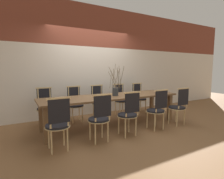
% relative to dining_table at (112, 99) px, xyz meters
% --- Properties ---
extents(ground_plane, '(16.00, 16.00, 0.00)m').
position_rel_dining_table_xyz_m(ground_plane, '(0.00, 0.00, -0.65)').
color(ground_plane, brown).
extents(wall_rear, '(12.00, 0.06, 3.20)m').
position_rel_dining_table_xyz_m(wall_rear, '(0.00, 1.28, 0.95)').
color(wall_rear, beige).
rests_on(wall_rear, ground_plane).
extents(dining_table, '(3.33, 0.92, 0.72)m').
position_rel_dining_table_xyz_m(dining_table, '(0.00, 0.00, 0.00)').
color(dining_table, brown).
rests_on(dining_table, ground_plane).
extents(chair_near_leftend, '(0.42, 0.42, 0.92)m').
position_rel_dining_table_xyz_m(chair_near_leftend, '(-1.42, -0.76, -0.16)').
color(chair_near_leftend, black).
rests_on(chair_near_leftend, ground_plane).
extents(chair_near_left, '(0.42, 0.42, 0.92)m').
position_rel_dining_table_xyz_m(chair_near_left, '(-0.67, -0.76, -0.16)').
color(chair_near_left, black).
rests_on(chair_near_left, ground_plane).
extents(chair_near_center, '(0.42, 0.42, 0.92)m').
position_rel_dining_table_xyz_m(chair_near_center, '(-0.03, -0.76, -0.16)').
color(chair_near_center, black).
rests_on(chair_near_center, ground_plane).
extents(chair_near_right, '(0.42, 0.42, 0.92)m').
position_rel_dining_table_xyz_m(chair_near_right, '(0.73, -0.76, -0.16)').
color(chair_near_right, black).
rests_on(chair_near_right, ground_plane).
extents(chair_near_rightend, '(0.42, 0.42, 0.92)m').
position_rel_dining_table_xyz_m(chair_near_rightend, '(1.42, -0.76, -0.16)').
color(chair_near_rightend, black).
rests_on(chair_near_rightend, ground_plane).
extents(chair_far_leftend, '(0.42, 0.42, 0.92)m').
position_rel_dining_table_xyz_m(chair_far_leftend, '(-1.41, 0.76, -0.16)').
color(chair_far_leftend, black).
rests_on(chair_far_leftend, ground_plane).
extents(chair_far_left, '(0.42, 0.42, 0.92)m').
position_rel_dining_table_xyz_m(chair_far_left, '(-0.67, 0.76, -0.16)').
color(chair_far_left, black).
rests_on(chair_far_left, ground_plane).
extents(chair_far_center, '(0.42, 0.42, 0.92)m').
position_rel_dining_table_xyz_m(chair_far_center, '(-0.01, 0.76, -0.16)').
color(chair_far_center, black).
rests_on(chair_far_center, ground_plane).
extents(chair_far_right, '(0.42, 0.42, 0.92)m').
position_rel_dining_table_xyz_m(chair_far_right, '(0.71, 0.76, -0.16)').
color(chair_far_right, black).
rests_on(chair_far_right, ground_plane).
extents(chair_far_rightend, '(0.42, 0.42, 0.92)m').
position_rel_dining_table_xyz_m(chair_far_rightend, '(1.40, 0.76, -0.16)').
color(chair_far_rightend, black).
rests_on(chair_far_rightend, ground_plane).
extents(vase_centerpiece, '(0.38, 0.36, 0.75)m').
position_rel_dining_table_xyz_m(vase_centerpiece, '(0.08, -0.03, 0.20)').
color(vase_centerpiece, '#33383D').
rests_on(vase_centerpiece, dining_table).
extents(book_stack, '(0.23, 0.20, 0.03)m').
position_rel_dining_table_xyz_m(book_stack, '(0.64, 0.06, 0.09)').
color(book_stack, '#234C8C').
rests_on(book_stack, dining_table).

